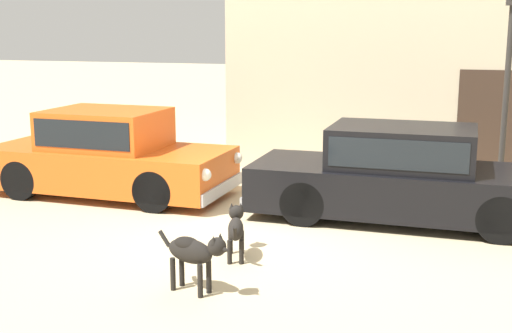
{
  "coord_description": "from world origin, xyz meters",
  "views": [
    {
      "loc": [
        2.86,
        -8.94,
        2.89
      ],
      "look_at": [
        0.02,
        0.2,
        0.9
      ],
      "focal_mm": 47.68,
      "sensor_mm": 36.0,
      "label": 1
    }
  ],
  "objects_px": {
    "parked_sedan_nearest": "(108,153)",
    "stray_dog_spotted": "(236,227)",
    "stray_dog_tan": "(194,251)",
    "parked_sedan_second": "(403,174)",
    "street_lamp": "(508,63)"
  },
  "relations": [
    {
      "from": "parked_sedan_nearest",
      "to": "stray_dog_spotted",
      "type": "distance_m",
      "value": 4.0
    },
    {
      "from": "street_lamp",
      "to": "stray_dog_spotted",
      "type": "bearing_deg",
      "value": -126.47
    },
    {
      "from": "parked_sedan_nearest",
      "to": "stray_dog_spotted",
      "type": "relative_size",
      "value": 4.51
    },
    {
      "from": "parked_sedan_nearest",
      "to": "street_lamp",
      "type": "distance_m",
      "value": 6.99
    },
    {
      "from": "parked_sedan_second",
      "to": "stray_dog_spotted",
      "type": "xyz_separation_m",
      "value": [
        -1.86,
        -2.33,
        -0.31
      ]
    },
    {
      "from": "parked_sedan_second",
      "to": "stray_dog_spotted",
      "type": "relative_size",
      "value": 4.92
    },
    {
      "from": "stray_dog_tan",
      "to": "parked_sedan_second",
      "type": "bearing_deg",
      "value": 78.41
    },
    {
      "from": "stray_dog_spotted",
      "to": "street_lamp",
      "type": "distance_m",
      "value": 5.91
    },
    {
      "from": "parked_sedan_nearest",
      "to": "parked_sedan_second",
      "type": "bearing_deg",
      "value": 0.17
    },
    {
      "from": "parked_sedan_nearest",
      "to": "parked_sedan_second",
      "type": "height_order",
      "value": "parked_sedan_nearest"
    },
    {
      "from": "parked_sedan_second",
      "to": "stray_dog_tan",
      "type": "relative_size",
      "value": 4.9
    },
    {
      "from": "parked_sedan_nearest",
      "to": "parked_sedan_second",
      "type": "distance_m",
      "value": 5.02
    },
    {
      "from": "stray_dog_tan",
      "to": "street_lamp",
      "type": "height_order",
      "value": "street_lamp"
    },
    {
      "from": "stray_dog_tan",
      "to": "street_lamp",
      "type": "relative_size",
      "value": 0.28
    },
    {
      "from": "stray_dog_spotted",
      "to": "street_lamp",
      "type": "bearing_deg",
      "value": -54.2
    }
  ]
}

